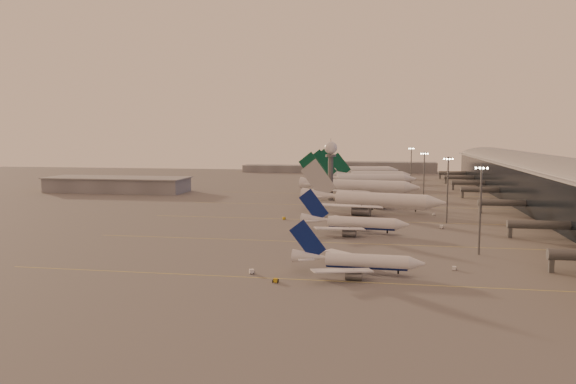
# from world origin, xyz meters

# --- Properties ---
(ground) EXTENTS (700.00, 700.00, 0.00)m
(ground) POSITION_xyz_m (0.00, 0.00, 0.00)
(ground) COLOR #5B5858
(ground) RESTS_ON ground
(taxiway_markings) EXTENTS (180.00, 185.25, 0.02)m
(taxiway_markings) POSITION_xyz_m (30.00, 56.00, 0.01)
(taxiway_markings) COLOR #DECE4E
(taxiway_markings) RESTS_ON ground
(terminal) EXTENTS (57.00, 362.00, 23.04)m
(terminal) POSITION_xyz_m (107.88, 110.09, 10.52)
(terminal) COLOR black
(terminal) RESTS_ON ground
(hangar) EXTENTS (82.00, 27.00, 8.50)m
(hangar) POSITION_xyz_m (-120.00, 140.00, 4.32)
(hangar) COLOR slate
(hangar) RESTS_ON ground
(radar_tower) EXTENTS (6.40, 6.40, 31.10)m
(radar_tower) POSITION_xyz_m (5.00, 120.00, 20.95)
(radar_tower) COLOR #515358
(radar_tower) RESTS_ON ground
(mast_a) EXTENTS (3.60, 0.56, 25.00)m
(mast_a) POSITION_xyz_m (58.00, 0.00, 13.74)
(mast_a) COLOR #515358
(mast_a) RESTS_ON ground
(mast_b) EXTENTS (3.60, 0.56, 25.00)m
(mast_b) POSITION_xyz_m (55.00, 55.00, 13.74)
(mast_b) COLOR #515358
(mast_b) RESTS_ON ground
(mast_c) EXTENTS (3.60, 0.56, 25.00)m
(mast_c) POSITION_xyz_m (50.00, 110.00, 13.74)
(mast_c) COLOR #515358
(mast_c) RESTS_ON ground
(mast_d) EXTENTS (3.60, 0.56, 25.00)m
(mast_d) POSITION_xyz_m (48.00, 200.00, 13.74)
(mast_d) COLOR #515358
(mast_d) RESTS_ON ground
(distant_horizon) EXTENTS (165.00, 37.50, 9.00)m
(distant_horizon) POSITION_xyz_m (2.62, 325.14, 3.89)
(distant_horizon) COLOR slate
(distant_horizon) RESTS_ON ground
(narrowbody_near) EXTENTS (32.63, 26.02, 12.74)m
(narrowbody_near) POSITION_xyz_m (25.69, -27.23, 2.58)
(narrowbody_near) COLOR silver
(narrowbody_near) RESTS_ON ground
(narrowbody_mid) EXTENTS (37.57, 29.84, 14.70)m
(narrowbody_mid) POSITION_xyz_m (21.87, 27.88, 2.98)
(narrowbody_mid) COLOR silver
(narrowbody_mid) RESTS_ON ground
(widebody_white) EXTENTS (62.60, 49.56, 22.44)m
(widebody_white) POSITION_xyz_m (26.34, 80.16, 3.89)
(widebody_white) COLOR silver
(widebody_white) RESTS_ON ground
(greentail_a) EXTENTS (65.06, 52.18, 23.73)m
(greentail_a) POSITION_xyz_m (18.38, 137.90, 4.19)
(greentail_a) COLOR silver
(greentail_a) RESTS_ON ground
(greentail_b) EXTENTS (65.72, 52.64, 24.04)m
(greentail_b) POSITION_xyz_m (18.92, 183.07, 4.25)
(greentail_b) COLOR silver
(greentail_b) RESTS_ON ground
(greentail_c) EXTENTS (56.62, 45.44, 20.63)m
(greentail_c) POSITION_xyz_m (22.74, 226.03, 3.64)
(greentail_c) COLOR silver
(greentail_c) RESTS_ON ground
(greentail_d) EXTENTS (62.18, 49.77, 22.79)m
(greentail_d) POSITION_xyz_m (11.98, 268.96, 4.02)
(greentail_d) COLOR silver
(greentail_d) RESTS_ON ground
(gsv_truck_a) EXTENTS (5.99, 4.55, 2.31)m
(gsv_truck_a) POSITION_xyz_m (1.19, -31.64, 1.18)
(gsv_truck_a) COLOR silver
(gsv_truck_a) RESTS_ON ground
(gsv_tug_near) EXTENTS (1.94, 3.12, 0.87)m
(gsv_tug_near) POSITION_xyz_m (7.94, -38.48, 0.45)
(gsv_tug_near) COLOR gold
(gsv_tug_near) RESTS_ON ground
(gsv_catering_a) EXTENTS (4.85, 3.04, 3.69)m
(gsv_catering_a) POSITION_xyz_m (49.31, -19.80, 1.85)
(gsv_catering_a) COLOR silver
(gsv_catering_a) RESTS_ON ground
(gsv_tug_mid) EXTENTS (3.70, 3.16, 0.91)m
(gsv_tug_mid) POSITION_xyz_m (9.98, 13.39, 0.47)
(gsv_tug_mid) COLOR silver
(gsv_tug_mid) RESTS_ON ground
(gsv_truck_b) EXTENTS (6.34, 2.79, 2.49)m
(gsv_truck_b) POSITION_xyz_m (52.41, 42.15, 1.27)
(gsv_truck_b) COLOR silver
(gsv_truck_b) RESTS_ON ground
(gsv_truck_c) EXTENTS (5.47, 4.46, 2.14)m
(gsv_truck_c) POSITION_xyz_m (-6.36, 53.40, 1.09)
(gsv_truck_c) COLOR gold
(gsv_truck_c) RESTS_ON ground
(gsv_catering_b) EXTENTS (4.84, 2.34, 3.96)m
(gsv_catering_b) POSITION_xyz_m (52.15, 74.44, 1.98)
(gsv_catering_b) COLOR silver
(gsv_catering_b) RESTS_ON ground
(gsv_tug_far) EXTENTS (2.92, 4.10, 1.07)m
(gsv_tug_far) POSITION_xyz_m (11.95, 106.82, 0.55)
(gsv_tug_far) COLOR slate
(gsv_tug_far) RESTS_ON ground
(gsv_tug_hangar) EXTENTS (3.50, 2.50, 0.91)m
(gsv_tug_hangar) POSITION_xyz_m (40.77, 153.58, 0.47)
(gsv_tug_hangar) COLOR silver
(gsv_tug_hangar) RESTS_ON ground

